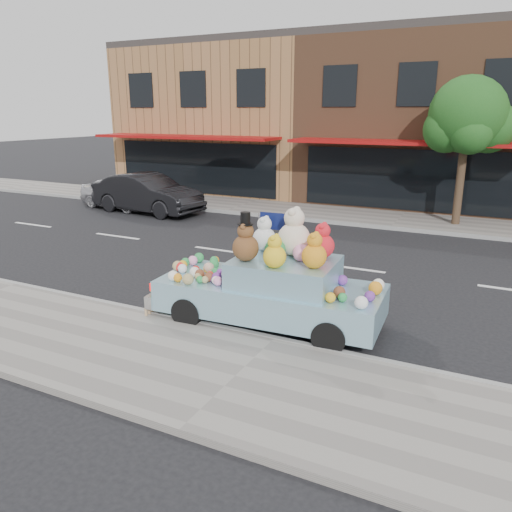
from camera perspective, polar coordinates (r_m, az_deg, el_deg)
The scene contains 11 objects.
ground at distance 13.53m, azimuth 10.85°, elevation -1.38°, with size 120.00×120.00×0.00m, color black.
near_sidewalk at distance 7.90m, azimuth -2.39°, elevation -13.88°, with size 60.00×3.00×0.12m, color gray.
far_sidewalk at distance 19.68m, azimuth 16.00°, elevation 3.96°, with size 60.00×3.00×0.12m, color gray.
near_kerb at distance 9.09m, azimuth 2.18°, elevation -9.60°, with size 60.00×0.12×0.13m, color gray.
far_kerb at distance 18.23m, azimuth 15.12°, elevation 3.11°, with size 60.00×0.12×0.13m, color gray.
storefront_left at distance 27.85m, azimuth -2.47°, elevation 15.41°, with size 10.00×9.80×7.30m.
storefront_mid at distance 24.69m, azimuth 19.10°, elevation 14.47°, with size 10.00×9.80×7.30m.
street_tree at distance 19.09m, azimuth 23.05°, elevation 13.98°, with size 3.00×2.70×5.22m.
car_silver at distance 22.34m, azimuth -15.40°, elevation 6.94°, with size 1.53×3.80×1.29m, color #B9B9BE.
car_dark at distance 21.00m, azimuth -12.31°, elevation 7.00°, with size 1.69×4.84×1.59m, color black.
art_car at distance 9.61m, azimuth 1.78°, elevation -3.28°, with size 4.57×1.99×2.28m.
Camera 1 is at (3.30, -12.49, 4.02)m, focal length 35.00 mm.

